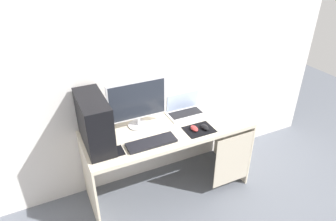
# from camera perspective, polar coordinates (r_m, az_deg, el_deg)

# --- Properties ---
(ground_plane) EXTENTS (8.00, 8.00, 0.00)m
(ground_plane) POSITION_cam_1_polar(r_m,az_deg,el_deg) (3.14, 0.00, -14.49)
(ground_plane) COLOR slate
(wall_back) EXTENTS (4.00, 0.05, 2.60)m
(wall_back) POSITION_cam_1_polar(r_m,az_deg,el_deg) (2.70, -3.09, 10.55)
(wall_back) COLOR silver
(wall_back) RESTS_ON ground_plane
(desk) EXTENTS (1.53, 0.60, 0.73)m
(desk) POSITION_cam_1_polar(r_m,az_deg,el_deg) (2.76, 0.47, -5.79)
(desk) COLOR beige
(desk) RESTS_ON ground_plane
(pc_tower) EXTENTS (0.20, 0.50, 0.42)m
(pc_tower) POSITION_cam_1_polar(r_m,az_deg,el_deg) (2.44, -13.97, -2.13)
(pc_tower) COLOR black
(pc_tower) RESTS_ON desk
(monitor) EXTENTS (0.53, 0.19, 0.45)m
(monitor) POSITION_cam_1_polar(r_m,az_deg,el_deg) (2.60, -5.86, 1.39)
(monitor) COLOR silver
(monitor) RESTS_ON desk
(laptop) EXTENTS (0.36, 0.22, 0.21)m
(laptop) POSITION_cam_1_polar(r_m,az_deg,el_deg) (2.88, 3.25, 0.17)
(laptop) COLOR white
(laptop) RESTS_ON desk
(keyboard) EXTENTS (0.42, 0.14, 0.02)m
(keyboard) POSITION_cam_1_polar(r_m,az_deg,el_deg) (2.48, -3.19, -6.15)
(keyboard) COLOR black
(keyboard) RESTS_ON desk
(mousepad) EXTENTS (0.26, 0.20, 0.00)m
(mousepad) POSITION_cam_1_polar(r_m,az_deg,el_deg) (2.67, 5.98, -3.65)
(mousepad) COLOR black
(mousepad) RESTS_ON desk
(mouse_left) EXTENTS (0.06, 0.10, 0.03)m
(mouse_left) POSITION_cam_1_polar(r_m,az_deg,el_deg) (2.64, 5.05, -3.43)
(mouse_left) COLOR #B23333
(mouse_left) RESTS_ON mousepad
(mouse_right) EXTENTS (0.06, 0.10, 0.03)m
(mouse_right) POSITION_cam_1_polar(r_m,az_deg,el_deg) (2.67, 7.09, -3.20)
(mouse_right) COLOR black
(mouse_right) RESTS_ON mousepad
(cell_phone) EXTENTS (0.07, 0.13, 0.01)m
(cell_phone) POSITION_cam_1_polar(r_m,az_deg,el_deg) (2.43, -9.37, -7.62)
(cell_phone) COLOR black
(cell_phone) RESTS_ON desk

